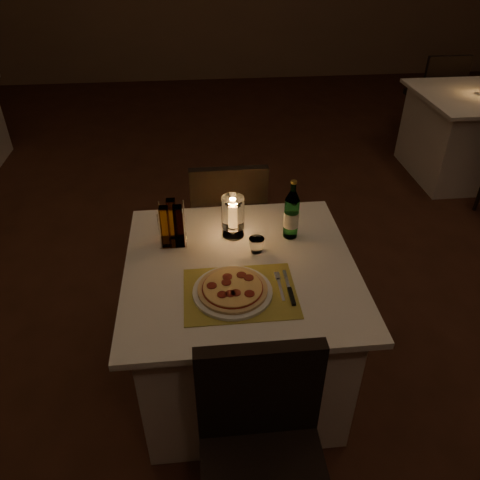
{
  "coord_description": "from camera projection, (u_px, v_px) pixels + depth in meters",
  "views": [
    {
      "loc": [
        -0.36,
        -1.88,
        2.0
      ],
      "look_at": [
        -0.19,
        -0.28,
        0.86
      ],
      "focal_mm": 35.0,
      "sensor_mm": 36.0,
      "label": 1
    }
  ],
  "objects": [
    {
      "name": "chair_far",
      "position": [
        228.0,
        215.0,
        2.71
      ],
      "size": [
        0.42,
        0.42,
        0.9
      ],
      "color": "black",
      "rests_on": "ground"
    },
    {
      "name": "plate",
      "position": [
        233.0,
        292.0,
        1.87
      ],
      "size": [
        0.32,
        0.32,
        0.01
      ],
      "primitive_type": "cylinder",
      "color": "white",
      "rests_on": "placemat"
    },
    {
      "name": "pizza",
      "position": [
        233.0,
        289.0,
        1.86
      ],
      "size": [
        0.28,
        0.28,
        0.02
      ],
      "color": "#D8B77F",
      "rests_on": "plate"
    },
    {
      "name": "neighbor_chair_rb",
      "position": [
        437.0,
        90.0,
        4.6
      ],
      "size": [
        0.42,
        0.42,
        0.9
      ],
      "color": "black",
      "rests_on": "ground"
    },
    {
      "name": "floor",
      "position": [
        268.0,
        332.0,
        2.72
      ],
      "size": [
        8.0,
        10.0,
        0.02
      ],
      "primitive_type": "cube",
      "color": "#472416",
      "rests_on": "ground"
    },
    {
      "name": "neighbor_table_right",
      "position": [
        468.0,
        135.0,
        4.12
      ],
      "size": [
        1.0,
        1.0,
        0.74
      ],
      "color": "white",
      "rests_on": "ground"
    },
    {
      "name": "placemat",
      "position": [
        240.0,
        293.0,
        1.87
      ],
      "size": [
        0.45,
        0.34,
        0.0
      ],
      "primitive_type": "cube",
      "color": "gold",
      "rests_on": "main_table"
    },
    {
      "name": "main_table",
      "position": [
        240.0,
        325.0,
        2.23
      ],
      "size": [
        1.0,
        1.0,
        0.74
      ],
      "color": "white",
      "rests_on": "ground"
    },
    {
      "name": "knife",
      "position": [
        291.0,
        293.0,
        1.87
      ],
      "size": [
        0.02,
        0.22,
        0.01
      ],
      "color": "black",
      "rests_on": "placemat"
    },
    {
      "name": "hurricane_candle",
      "position": [
        233.0,
        214.0,
        2.14
      ],
      "size": [
        0.11,
        0.11,
        0.2
      ],
      "color": "white",
      "rests_on": "main_table"
    },
    {
      "name": "fork",
      "position": [
        279.0,
        284.0,
        1.91
      ],
      "size": [
        0.02,
        0.18,
        0.0
      ],
      "color": "silver",
      "rests_on": "placemat"
    },
    {
      "name": "chair_near",
      "position": [
        262.0,
        443.0,
        1.55
      ],
      "size": [
        0.42,
        0.42,
        0.9
      ],
      "color": "black",
      "rests_on": "ground"
    },
    {
      "name": "cruet_caddy",
      "position": [
        172.0,
        225.0,
        2.1
      ],
      "size": [
        0.12,
        0.12,
        0.21
      ],
      "color": "white",
      "rests_on": "main_table"
    },
    {
      "name": "tumbler",
      "position": [
        256.0,
        245.0,
        2.09
      ],
      "size": [
        0.07,
        0.07,
        0.07
      ],
      "primitive_type": null,
      "color": "white",
      "rests_on": "main_table"
    },
    {
      "name": "water_bottle",
      "position": [
        291.0,
        215.0,
        2.14
      ],
      "size": [
        0.07,
        0.07,
        0.29
      ],
      "color": "#61B56B",
      "rests_on": "main_table"
    }
  ]
}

